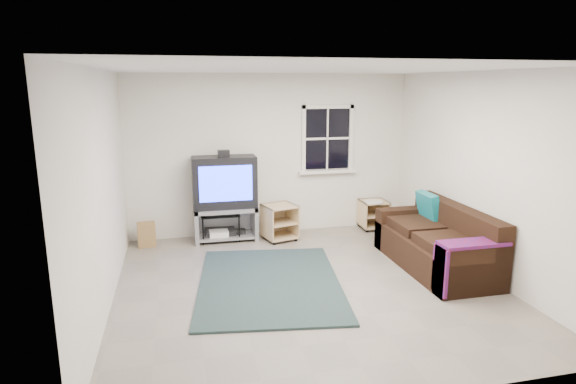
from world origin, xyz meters
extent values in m
plane|color=slate|center=(0.00, 0.00, 0.00)|extent=(4.60, 4.60, 0.00)
plane|color=white|center=(0.00, 0.00, 2.60)|extent=(4.60, 4.60, 0.00)
plane|color=white|center=(0.00, 2.30, 1.30)|extent=(4.60, 0.00, 4.60)
plane|color=white|center=(0.00, -2.30, 1.30)|extent=(4.60, 0.00, 4.60)
plane|color=white|center=(-2.30, 0.00, 1.30)|extent=(0.00, 4.60, 4.60)
plane|color=white|center=(2.30, 0.00, 1.30)|extent=(0.00, 4.60, 4.60)
cube|color=black|center=(0.95, 2.28, 1.55)|extent=(0.80, 0.01, 1.02)
cube|color=silver|center=(0.95, 2.26, 2.07)|extent=(0.88, 0.06, 0.06)
cube|color=silver|center=(0.95, 2.25, 1.00)|extent=(0.98, 0.14, 0.05)
cube|color=silver|center=(0.54, 2.26, 1.55)|extent=(0.06, 0.06, 1.10)
cube|color=silver|center=(1.36, 2.26, 1.55)|extent=(0.06, 0.06, 1.10)
cube|color=silver|center=(0.95, 2.27, 1.55)|extent=(0.78, 0.04, 0.04)
cube|color=gray|center=(-0.79, 2.02, 0.51)|extent=(0.98, 0.49, 0.06)
cube|color=gray|center=(-1.26, 2.02, 0.27)|extent=(0.06, 0.49, 0.54)
cube|color=gray|center=(-0.33, 2.02, 0.27)|extent=(0.06, 0.49, 0.54)
cube|color=gray|center=(-0.79, 2.02, 0.07)|extent=(0.86, 0.45, 0.04)
cube|color=gray|center=(-0.79, 2.25, 0.27)|extent=(0.98, 0.04, 0.54)
cube|color=silver|center=(-0.91, 1.99, 0.13)|extent=(0.29, 0.24, 0.08)
cube|color=black|center=(-0.58, 2.02, 0.12)|extent=(0.20, 0.18, 0.06)
cube|color=black|center=(-0.79, 2.02, 0.94)|extent=(0.98, 0.41, 0.80)
cube|color=#1E36FF|center=(-0.79, 1.81, 0.96)|extent=(0.80, 0.01, 0.55)
cube|color=black|center=(-0.79, 2.02, 1.39)|extent=(0.18, 0.13, 0.10)
cylinder|color=black|center=(-1.16, 1.86, 0.60)|extent=(0.02, 0.02, 1.20)
cylinder|color=black|center=(-0.60, 1.86, 0.60)|extent=(0.02, 0.02, 1.20)
cylinder|color=black|center=(-1.16, 2.26, 0.60)|extent=(0.02, 0.02, 1.20)
cylinder|color=black|center=(-0.60, 2.26, 0.60)|extent=(0.02, 0.02, 1.20)
cube|color=black|center=(-0.88, 2.06, 0.05)|extent=(0.60, 0.44, 0.02)
cube|color=black|center=(-0.88, 2.06, 0.11)|extent=(0.47, 0.35, 0.10)
cube|color=black|center=(-0.88, 2.06, 0.42)|extent=(0.60, 0.44, 0.02)
cube|color=black|center=(-0.88, 2.06, 0.48)|extent=(0.47, 0.35, 0.10)
cube|color=black|center=(-0.88, 2.06, 0.78)|extent=(0.60, 0.44, 0.02)
cube|color=black|center=(-0.88, 2.06, 0.84)|extent=(0.47, 0.35, 0.10)
cube|color=black|center=(-0.88, 2.06, 1.15)|extent=(0.60, 0.44, 0.02)
cube|color=#D3B381|center=(0.04, 1.84, 0.55)|extent=(0.59, 0.59, 0.02)
cube|color=#D3B381|center=(0.04, 1.84, 0.06)|extent=(0.59, 0.59, 0.02)
cube|color=#D3B381|center=(-0.18, 1.79, 0.31)|extent=(0.14, 0.47, 0.52)
cube|color=#D3B381|center=(0.26, 1.90, 0.31)|extent=(0.14, 0.47, 0.52)
cube|color=#D3B381|center=(-0.02, 2.07, 0.31)|extent=(0.43, 0.13, 0.52)
cube|color=#D3B381|center=(0.04, 1.84, 0.29)|extent=(0.54, 0.55, 0.02)
cylinder|color=black|center=(-0.09, 1.61, 0.02)|extent=(0.05, 0.05, 0.05)
cylinder|color=black|center=(0.18, 2.08, 0.02)|extent=(0.05, 0.05, 0.05)
cube|color=#D3B381|center=(1.74, 2.06, 0.48)|extent=(0.45, 0.45, 0.02)
cube|color=#D3B381|center=(1.74, 2.06, 0.06)|extent=(0.45, 0.45, 0.02)
cube|color=#D3B381|center=(1.52, 2.06, 0.27)|extent=(0.03, 0.44, 0.44)
cube|color=#D3B381|center=(1.95, 2.06, 0.27)|extent=(0.03, 0.44, 0.44)
cube|color=#D3B381|center=(1.74, 2.27, 0.27)|extent=(0.40, 0.03, 0.44)
cube|color=#D3B381|center=(1.74, 2.06, 0.25)|extent=(0.41, 0.43, 0.02)
cylinder|color=black|center=(1.56, 1.89, 0.02)|extent=(0.05, 0.05, 0.05)
cylinder|color=black|center=(1.91, 2.23, 0.02)|extent=(0.05, 0.05, 0.05)
cylinder|color=silver|center=(1.69, 1.97, 0.50)|extent=(0.31, 0.31, 0.02)
cube|color=black|center=(1.83, 0.20, 0.21)|extent=(0.89, 1.97, 0.41)
cube|color=black|center=(2.15, 0.20, 0.63)|extent=(0.24, 1.97, 0.42)
cube|color=black|center=(1.83, 1.07, 0.31)|extent=(0.89, 0.24, 0.61)
cube|color=black|center=(1.83, -0.67, 0.31)|extent=(0.89, 0.24, 0.61)
cube|color=black|center=(1.75, -0.19, 0.48)|extent=(0.59, 0.71, 0.13)
cube|color=black|center=(1.75, 0.59, 0.48)|extent=(0.59, 0.71, 0.13)
cube|color=teal|center=(2.00, 0.74, 0.71)|extent=(0.20, 0.47, 0.41)
cube|color=navy|center=(1.81, -0.67, 0.63)|extent=(0.82, 0.30, 0.04)
cube|color=navy|center=(1.40, -0.67, 0.33)|extent=(0.04, 0.30, 0.57)
cube|color=#2F2015|center=(-0.45, 0.16, 0.01)|extent=(2.04, 2.59, 0.03)
cube|color=olive|center=(-2.01, 1.98, 0.19)|extent=(0.28, 0.20, 0.38)
camera|label=1|loc=(-1.50, -5.34, 2.44)|focal=30.00mm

